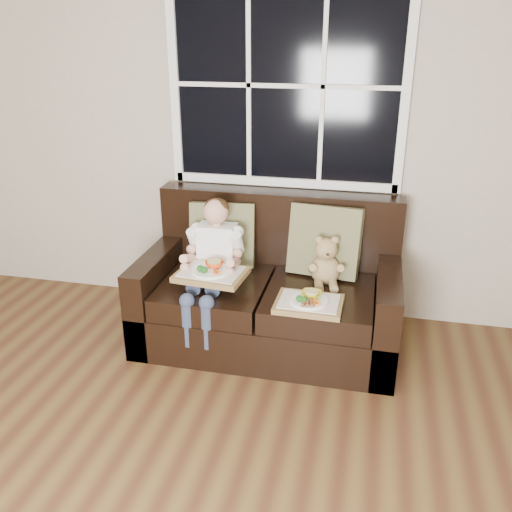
% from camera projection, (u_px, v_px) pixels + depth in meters
% --- Properties ---
extents(window_back, '(1.62, 0.04, 1.37)m').
position_uv_depth(window_back, '(286.00, 86.00, 3.60)').
color(window_back, black).
rests_on(window_back, room_walls).
extents(loveseat, '(1.70, 0.92, 0.96)m').
position_uv_depth(loveseat, '(270.00, 296.00, 3.70)').
color(loveseat, black).
rests_on(loveseat, ground).
extents(pillow_left, '(0.47, 0.26, 0.46)m').
position_uv_depth(pillow_left, '(222.00, 235.00, 3.78)').
color(pillow_left, olive).
rests_on(pillow_left, loveseat).
extents(pillow_right, '(0.50, 0.28, 0.49)m').
position_uv_depth(pillow_right, '(325.00, 241.00, 3.63)').
color(pillow_right, olive).
rests_on(pillow_right, loveseat).
extents(child, '(0.36, 0.59, 0.82)m').
position_uv_depth(child, '(213.00, 254.00, 3.54)').
color(child, white).
rests_on(child, loveseat).
extents(teddy_bear, '(0.22, 0.27, 0.34)m').
position_uv_depth(teddy_bear, '(325.00, 264.00, 3.52)').
color(teddy_bear, tan).
rests_on(teddy_bear, loveseat).
extents(tray_left, '(0.46, 0.36, 0.10)m').
position_uv_depth(tray_left, '(211.00, 273.00, 3.42)').
color(tray_left, olive).
rests_on(tray_left, child).
extents(tray_right, '(0.41, 0.31, 0.09)m').
position_uv_depth(tray_right, '(309.00, 302.00, 3.26)').
color(tray_right, olive).
rests_on(tray_right, loveseat).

